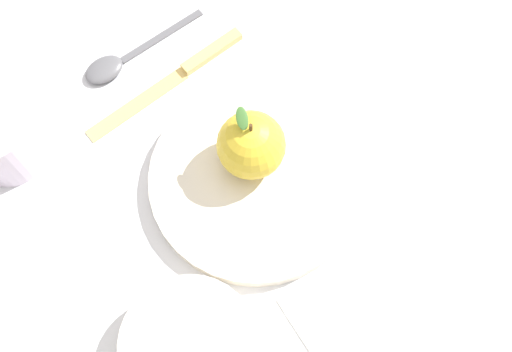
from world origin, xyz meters
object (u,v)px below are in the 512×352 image
apple (250,144)px  linen_napkin (369,309)px  side_bowl (189,346)px  knife (181,73)px  spoon (117,62)px  dinner_plate (256,179)px

apple → linen_napkin: size_ratio=0.54×
side_bowl → linen_napkin: 0.19m
side_bowl → linen_napkin: side_bowl is taller
apple → linen_napkin: 0.21m
knife → linen_napkin: knife is taller
apple → side_bowl: size_ratio=0.64×
spoon → knife: bearing=-146.0°
side_bowl → linen_napkin: (-0.10, -0.15, -0.02)m
spoon → linen_napkin: spoon is taller
apple → spoon: size_ratio=0.51×
side_bowl → spoon: size_ratio=0.80×
side_bowl → knife: size_ratio=0.61×
dinner_plate → spoon: bearing=2.2°
spoon → apple: bearing=-174.6°
knife → dinner_plate: bearing=167.6°
side_bowl → linen_napkin: size_ratio=0.84×
dinner_plate → linen_napkin: dinner_plate is taller
apple → linen_napkin: bearing=171.7°
dinner_plate → spoon: 0.23m
dinner_plate → knife: dinner_plate is taller
dinner_plate → knife: bearing=-12.4°
apple → spoon: 0.21m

